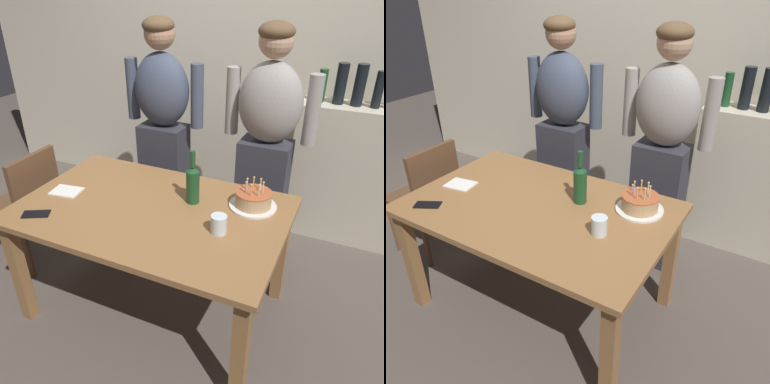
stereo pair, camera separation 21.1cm
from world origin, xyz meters
TOP-DOWN VIEW (x-y plane):
  - ground_plane at (0.00, 0.00)m, footprint 10.00×10.00m
  - back_wall at (0.00, 1.55)m, footprint 5.20×0.10m
  - dining_table at (0.00, 0.00)m, footprint 1.50×0.96m
  - birthday_cake at (0.51, 0.25)m, footprint 0.27×0.27m
  - water_glass_near at (0.43, -0.06)m, footprint 0.08×0.08m
  - wine_bottle at (0.18, 0.16)m, footprint 0.08×0.08m
  - cell_phone at (-0.54, -0.32)m, footprint 0.16×0.13m
  - napkin_stack at (-0.56, -0.05)m, footprint 0.19×0.15m
  - person_man_bearded at (-0.35, 0.80)m, footprint 0.61×0.27m
  - person_woman_cardigan at (0.43, 0.80)m, footprint 0.61×0.27m
  - dining_chair at (-1.02, 0.05)m, footprint 0.42×0.42m
  - shelf_cabinet at (0.98, 1.33)m, footprint 0.87×0.30m

SIDE VIEW (x-z plane):
  - ground_plane at x=0.00m, z-range 0.00..0.00m
  - dining_chair at x=-1.02m, z-range 0.08..0.95m
  - shelf_cabinet at x=0.98m, z-range -0.13..1.25m
  - dining_table at x=0.00m, z-range 0.27..1.01m
  - cell_phone at x=-0.54m, z-range 0.74..0.75m
  - napkin_stack at x=-0.56m, z-range 0.74..0.75m
  - birthday_cake at x=0.51m, z-range 0.70..0.87m
  - water_glass_near at x=0.43m, z-range 0.74..0.84m
  - wine_bottle at x=0.18m, z-range 0.70..1.02m
  - person_man_bearded at x=-0.35m, z-range 0.04..1.70m
  - person_woman_cardigan at x=0.43m, z-range 0.04..1.70m
  - back_wall at x=0.00m, z-range 0.00..2.60m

